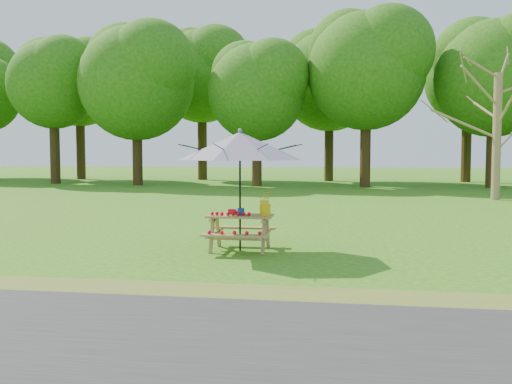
# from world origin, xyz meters

# --- Properties ---
(ground) EXTENTS (120.00, 120.00, 0.00)m
(ground) POSITION_xyz_m (0.00, 0.00, 0.00)
(ground) COLOR #366D14
(ground) RESTS_ON ground
(treeline) EXTENTS (60.00, 12.00, 16.00)m
(treeline) POSITION_xyz_m (0.00, 22.00, 8.00)
(treeline) COLOR #23590F
(treeline) RESTS_ON ground
(bare_tree) EXTENTS (7.58, 7.58, 11.24)m
(bare_tree) POSITION_xyz_m (10.99, 13.24, 6.83)
(bare_tree) COLOR #926B4F
(bare_tree) RESTS_ON ground
(picnic_table) EXTENTS (1.20, 1.32, 0.67)m
(picnic_table) POSITION_xyz_m (3.35, 0.50, 0.33)
(picnic_table) COLOR olive
(picnic_table) RESTS_ON ground
(patio_umbrella) EXTENTS (2.81, 2.81, 2.27)m
(patio_umbrella) POSITION_xyz_m (3.35, 0.50, 1.95)
(patio_umbrella) COLOR black
(patio_umbrella) RESTS_ON ground
(produce_bins) EXTENTS (0.32, 0.40, 0.13)m
(produce_bins) POSITION_xyz_m (3.29, 0.55, 0.72)
(produce_bins) COLOR red
(produce_bins) RESTS_ON picnic_table
(tomatoes_row) EXTENTS (0.77, 0.13, 0.07)m
(tomatoes_row) POSITION_xyz_m (3.20, 0.32, 0.71)
(tomatoes_row) COLOR red
(tomatoes_row) RESTS_ON picnic_table
(flower_bucket) EXTENTS (0.30, 0.27, 0.45)m
(flower_bucket) POSITION_xyz_m (3.82, 0.53, 0.91)
(flower_bucket) COLOR yellow
(flower_bucket) RESTS_ON picnic_table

